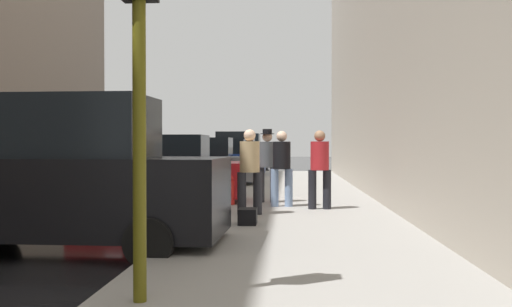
{
  "coord_description": "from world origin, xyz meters",
  "views": [
    {
      "loc": [
        5.85,
        -9.77,
        1.57
      ],
      "look_at": [
        4.81,
        7.56,
        1.27
      ],
      "focal_mm": 40.0,
      "sensor_mm": 36.0,
      "label": 1
    }
  ],
  "objects": [
    {
      "name": "duffel_bag",
      "position": [
        5.1,
        0.21,
        0.29
      ],
      "size": [
        0.32,
        0.44,
        0.28
      ],
      "color": "black",
      "rests_on": "sidewalk"
    },
    {
      "name": "parked_black_suv",
      "position": [
        2.65,
        -1.74,
        1.03
      ],
      "size": [
        4.65,
        2.16,
        2.25
      ],
      "color": "black",
      "rests_on": "ground_plane"
    },
    {
      "name": "parked_white_van",
      "position": [
        2.65,
        27.88,
        1.03
      ],
      "size": [
        4.63,
        2.13,
        2.25
      ],
      "color": "silver",
      "rests_on": "ground_plane"
    },
    {
      "name": "traffic_light",
      "position": [
        4.5,
        -4.74,
        2.76
      ],
      "size": [
        0.32,
        0.32,
        3.6
      ],
      "color": "#514C0F",
      "rests_on": "sidewalk"
    },
    {
      "name": "pedestrian_in_jeans",
      "position": [
        5.66,
        3.12,
        1.1
      ],
      "size": [
        0.5,
        0.41,
        1.71
      ],
      "color": "#728CB2",
      "rests_on": "sidewalk"
    },
    {
      "name": "parked_red_hatchback",
      "position": [
        2.65,
        4.29,
        0.85
      ],
      "size": [
        4.22,
        2.09,
        1.79
      ],
      "color": "#B2191E",
      "rests_on": "ground_plane"
    },
    {
      "name": "pedestrian_in_red_jacket",
      "position": [
        6.49,
        2.65,
        1.1
      ],
      "size": [
        0.51,
        0.43,
        1.71
      ],
      "color": "black",
      "rests_on": "sidewalk"
    },
    {
      "name": "parked_gray_coupe",
      "position": [
        2.65,
        10.35,
        0.85
      ],
      "size": [
        4.21,
        2.07,
        1.79
      ],
      "color": "slate",
      "rests_on": "ground_plane"
    },
    {
      "name": "sidewalk",
      "position": [
        6.0,
        0.0,
        0.07
      ],
      "size": [
        4.0,
        40.0,
        0.15
      ],
      "primitive_type": "cube",
      "color": "gray",
      "rests_on": "ground_plane"
    },
    {
      "name": "pedestrian_with_beanie",
      "position": [
        5.3,
        4.02,
        1.14
      ],
      "size": [
        0.52,
        0.45,
        1.78
      ],
      "color": "#333338",
      "rests_on": "sidewalk"
    },
    {
      "name": "pedestrian_in_tan_coat",
      "position": [
        5.04,
        1.63,
        1.1
      ],
      "size": [
        0.51,
        0.43,
        1.71
      ],
      "color": "black",
      "rests_on": "sidewalk"
    },
    {
      "name": "parked_bronze_suv",
      "position": [
        2.65,
        22.04,
        1.03
      ],
      "size": [
        4.61,
        2.08,
        2.25
      ],
      "color": "brown",
      "rests_on": "ground_plane"
    },
    {
      "name": "parked_blue_sedan",
      "position": [
        2.65,
        16.54,
        0.85
      ],
      "size": [
        4.24,
        2.13,
        1.79
      ],
      "color": "navy",
      "rests_on": "ground_plane"
    },
    {
      "name": "fire_hydrant",
      "position": [
        4.45,
        3.44,
        0.5
      ],
      "size": [
        0.42,
        0.22,
        0.7
      ],
      "color": "red",
      "rests_on": "sidewalk"
    }
  ]
}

